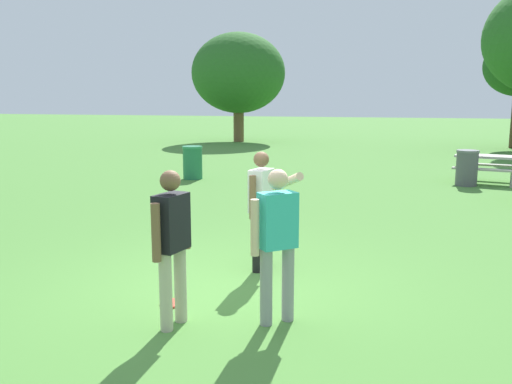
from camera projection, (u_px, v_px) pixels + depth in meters
ground_plane at (226, 290)px, 6.67m from camera, size 120.00×120.00×0.00m
person_thrower at (172, 238)px, 5.47m from camera, size 0.29×0.60×1.64m
person_catcher at (261, 203)px, 7.32m from camera, size 0.29×0.60×1.64m
person_bystander at (277, 234)px, 5.56m from camera, size 0.48×0.84×1.64m
frisbee at (172, 303)px, 6.21m from camera, size 0.27×0.27×0.03m
picnic_table_far at (488, 163)px, 14.95m from camera, size 1.98×1.77×0.77m
trash_can_beside_table at (193, 162)px, 15.69m from camera, size 0.59×0.59×0.96m
trash_can_further_along at (467, 168)px, 14.50m from camera, size 0.59×0.59×0.96m
tree_tall_left at (238, 73)px, 28.44m from camera, size 4.94×4.94×5.72m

